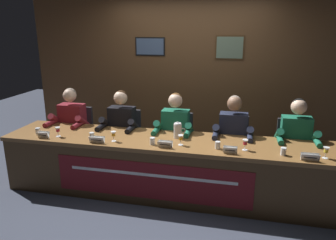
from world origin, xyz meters
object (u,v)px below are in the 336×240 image
(juice_glass_center, at_px, (181,138))
(panelist_far_right, at_px, (296,140))
(nameplate_center, at_px, (165,144))
(water_cup_right, at_px, (218,145))
(panelist_left, at_px, (120,128))
(chair_right, at_px, (232,150))
(water_cup_center, at_px, (152,141))
(panelist_center, at_px, (174,131))
(nameplate_right, at_px, (230,150))
(nameplate_far_right, at_px, (310,157))
(panelist_right, at_px, (233,136))
(panelist_far_left, at_px, (70,124))
(nameplate_far_left, at_px, (43,135))
(chair_left, at_px, (126,141))
(juice_glass_left, at_px, (114,134))
(water_cup_far_left, at_px, (38,131))
(chair_far_left, at_px, (78,138))
(juice_glass_far_left, at_px, (58,130))
(nameplate_left, at_px, (97,140))
(chair_center, at_px, (177,146))
(juice_glass_far_right, at_px, (326,151))
(water_pitcher_central, at_px, (178,130))
(conference_table, at_px, (166,159))
(water_cup_left, at_px, (92,136))
(juice_glass_right, at_px, (245,143))
(chair_far_right, at_px, (291,155))

(juice_glass_center, xyz_separation_m, panelist_far_right, (1.36, 0.53, -0.10))
(nameplate_center, height_order, water_cup_right, water_cup_right)
(panelist_left, height_order, chair_right, panelist_left)
(panelist_left, xyz_separation_m, water_cup_center, (0.63, -0.59, 0.05))
(panelist_center, xyz_separation_m, nameplate_right, (0.76, -0.67, 0.06))
(nameplate_far_right, bearing_deg, panelist_right, 139.61)
(panelist_far_left, xyz_separation_m, nameplate_far_left, (0.01, -0.66, 0.06))
(chair_left, xyz_separation_m, juice_glass_left, (0.14, -0.78, 0.38))
(nameplate_far_left, distance_m, juice_glass_center, 1.73)
(nameplate_far_left, distance_m, water_cup_far_left, 0.18)
(chair_far_left, xyz_separation_m, panelist_left, (0.77, -0.20, 0.28))
(panelist_far_left, distance_m, panelist_center, 1.54)
(juice_glass_far_left, height_order, nameplate_left, juice_glass_far_left)
(chair_left, bearing_deg, chair_center, 0.00)
(nameplate_far_left, height_order, nameplate_far_right, same)
(nameplate_far_left, xyz_separation_m, nameplate_center, (1.56, 0.01, 0.00))
(chair_left, xyz_separation_m, panelist_right, (1.54, -0.20, 0.28))
(chair_far_left, relative_size, nameplate_far_left, 5.93)
(panelist_right, distance_m, juice_glass_far_right, 1.14)
(panelist_center, distance_m, nameplate_right, 1.02)
(nameplate_left, height_order, nameplate_center, same)
(chair_center, bearing_deg, panelist_far_left, -172.66)
(chair_center, distance_m, water_pitcher_central, 0.63)
(conference_table, bearing_deg, chair_right, 41.79)
(juice_glass_center, bearing_deg, panelist_right, 42.39)
(conference_table, height_order, chair_right, chair_right)
(chair_center, relative_size, nameplate_far_right, 4.87)
(juice_glass_left, bearing_deg, nameplate_far_right, -2.64)
(chair_center, bearing_deg, nameplate_right, -48.58)
(juice_glass_far_left, relative_size, water_cup_left, 1.46)
(water_cup_center, bearing_deg, panelist_far_left, 157.21)
(nameplate_right, bearing_deg, nameplate_center, 178.75)
(water_cup_far_left, xyz_separation_m, chair_center, (1.68, 0.75, -0.33))
(chair_center, relative_size, panelist_right, 0.73)
(chair_left, distance_m, juice_glass_right, 1.88)
(conference_table, height_order, nameplate_far_right, nameplate_far_right)
(water_cup_left, xyz_separation_m, chair_center, (0.92, 0.77, -0.33))
(chair_left, bearing_deg, water_cup_far_left, -140.35)
(chair_right, bearing_deg, juice_glass_far_right, -38.65)
(nameplate_far_right, bearing_deg, water_cup_left, 177.40)
(juice_glass_right, distance_m, chair_far_right, 1.03)
(juice_glass_left, bearing_deg, juice_glass_center, 3.50)
(chair_far_left, height_order, panelist_far_right, panelist_far_right)
(water_pitcher_central, bearing_deg, juice_glass_right, -16.65)
(panelist_far_left, height_order, water_cup_right, panelist_far_left)
(water_cup_left, xyz_separation_m, water_pitcher_central, (1.02, 0.29, 0.06))
(chair_far_left, xyz_separation_m, chair_left, (0.77, 0.00, 0.00))
(water_cup_far_left, xyz_separation_m, chair_right, (2.45, 0.75, -0.33))
(nameplate_far_left, bearing_deg, water_cup_center, 2.92)
(nameplate_far_left, distance_m, water_cup_left, 0.62)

